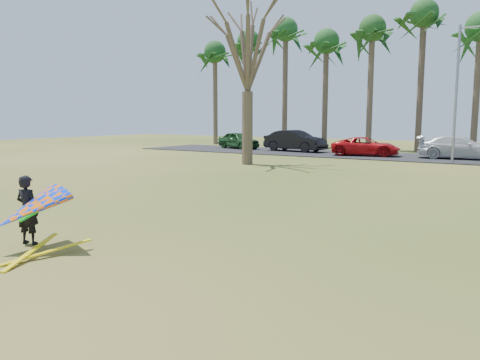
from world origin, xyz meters
The scene contains 15 objects.
ground centered at (0.00, 0.00, 0.00)m, with size 100.00×100.00×0.00m, color #284E11.
parking_strip centered at (0.00, 25.00, 0.03)m, with size 46.00×7.00×0.06m, color black.
palm_0 centered at (-22.00, 31.00, 9.17)m, with size 4.84×4.84×10.84m.
palm_1 centered at (-18.00, 31.00, 9.85)m, with size 4.84×4.84×11.54m.
palm_2 centered at (-14.00, 31.00, 10.52)m, with size 4.84×4.84×12.24m.
palm_3 centered at (-10.00, 31.00, 9.17)m, with size 4.84×4.84×10.84m.
palm_4 centered at (-6.00, 31.00, 9.85)m, with size 4.84×4.84×11.54m.
palm_5 centered at (-2.00, 31.00, 10.52)m, with size 4.84×4.84×12.24m.
bare_tree_left centered at (-8.00, 15.00, 6.92)m, with size 6.60×6.60×9.70m.
streetlight centered at (2.16, 22.00, 4.46)m, with size 2.28×0.18×8.00m.
car_0 centered at (-15.82, 25.91, 0.78)m, with size 1.70×4.23×1.44m, color #19401A.
car_1 centered at (-10.11, 25.46, 0.90)m, with size 1.77×5.09×1.68m, color black.
car_2 centered at (-4.03, 24.30, 0.71)m, with size 2.16×4.68×1.30m, color red.
car_3 centered at (1.93, 25.03, 0.80)m, with size 2.09×5.13×1.49m, color silver.
kite_flyer centered at (-2.18, -2.57, 0.84)m, with size 2.13×2.39×2.02m.
Camera 1 is at (6.59, -8.07, 2.70)m, focal length 35.00 mm.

